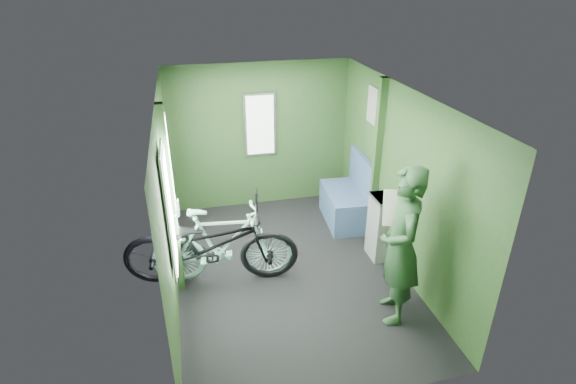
% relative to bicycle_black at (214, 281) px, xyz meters
% --- Properties ---
extents(room, '(4.00, 4.02, 2.31)m').
position_rel_bicycle_black_xyz_m(room, '(0.93, 0.02, 1.44)').
color(room, black).
rests_on(room, ground).
extents(bicycle_black, '(2.22, 1.18, 1.19)m').
position_rel_bicycle_black_xyz_m(bicycle_black, '(0.00, 0.00, 0.00)').
color(bicycle_black, black).
rests_on(bicycle_black, ground).
extents(bicycle_mint, '(1.81, 0.79, 1.09)m').
position_rel_bicycle_black_xyz_m(bicycle_mint, '(0.14, -0.01, 0.00)').
color(bicycle_mint, '#9DDDD4').
rests_on(bicycle_mint, ground).
extents(passenger, '(0.58, 0.76, 1.80)m').
position_rel_bicycle_black_xyz_m(passenger, '(1.91, -1.05, 0.90)').
color(passenger, '#27492A').
rests_on(passenger, ground).
extents(waste_box, '(0.26, 0.37, 0.90)m').
position_rel_bicycle_black_xyz_m(waste_box, '(2.23, 0.06, 0.45)').
color(waste_box, gray).
rests_on(waste_box, ground).
extents(bench_seat, '(0.63, 1.04, 1.06)m').
position_rel_bicycle_black_xyz_m(bench_seat, '(2.12, 1.07, 0.31)').
color(bench_seat, navy).
rests_on(bench_seat, ground).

